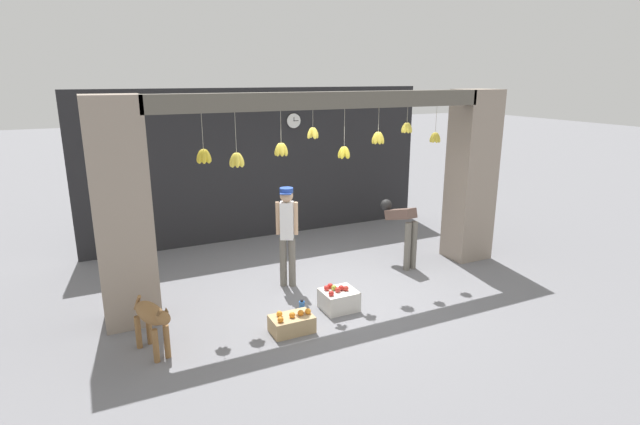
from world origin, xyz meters
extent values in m
plane|color=slate|center=(0.00, 0.00, 0.00)|extent=(60.00, 60.00, 0.00)
cube|color=#232326|center=(0.00, 3.10, 1.50)|extent=(7.09, 0.12, 2.99)
cube|color=gray|center=(-2.89, 0.30, 1.50)|extent=(0.70, 0.60, 2.99)
cube|color=gray|center=(2.89, 0.30, 1.50)|extent=(0.70, 0.60, 2.99)
cube|color=#5B564C|center=(0.00, 0.12, 2.87)|extent=(5.19, 0.24, 0.24)
cylinder|color=#B2AD99|center=(-1.84, 0.13, 2.52)|extent=(0.01, 0.01, 0.47)
ellipsoid|color=yellow|center=(-1.79, 0.13, 2.20)|extent=(0.13, 0.07, 0.20)
ellipsoid|color=yellow|center=(-1.81, 0.17, 2.20)|extent=(0.11, 0.12, 0.21)
ellipsoid|color=yellow|center=(-1.85, 0.18, 2.20)|extent=(0.09, 0.13, 0.21)
ellipsoid|color=yellow|center=(-1.88, 0.15, 2.20)|extent=(0.13, 0.10, 0.21)
ellipsoid|color=yellow|center=(-1.88, 0.11, 2.20)|extent=(0.13, 0.10, 0.21)
ellipsoid|color=yellow|center=(-1.85, 0.08, 2.20)|extent=(0.09, 0.13, 0.21)
ellipsoid|color=yellow|center=(-1.81, 0.09, 2.20)|extent=(0.11, 0.12, 0.21)
cylinder|color=#B2AD99|center=(-1.41, 0.09, 2.49)|extent=(0.01, 0.01, 0.54)
ellipsoid|color=yellow|center=(-1.36, 0.09, 2.12)|extent=(0.14, 0.08, 0.21)
ellipsoid|color=yellow|center=(-1.38, 0.13, 2.12)|extent=(0.12, 0.13, 0.22)
ellipsoid|color=yellow|center=(-1.42, 0.14, 2.12)|extent=(0.09, 0.14, 0.22)
ellipsoid|color=yellow|center=(-1.46, 0.11, 2.12)|extent=(0.14, 0.10, 0.22)
ellipsoid|color=yellow|center=(-1.46, 0.07, 2.12)|extent=(0.14, 0.10, 0.22)
ellipsoid|color=yellow|center=(-1.42, 0.04, 2.12)|extent=(0.09, 0.14, 0.22)
ellipsoid|color=yellow|center=(-1.38, 0.05, 2.12)|extent=(0.12, 0.13, 0.22)
cylinder|color=#B2AD99|center=(-0.78, 0.08, 2.54)|extent=(0.01, 0.01, 0.44)
ellipsoid|color=gold|center=(-0.73, 0.08, 2.23)|extent=(0.13, 0.07, 0.20)
ellipsoid|color=gold|center=(-0.75, 0.12, 2.23)|extent=(0.11, 0.12, 0.21)
ellipsoid|color=gold|center=(-0.79, 0.13, 2.23)|extent=(0.09, 0.13, 0.21)
ellipsoid|color=gold|center=(-0.82, 0.10, 2.23)|extent=(0.13, 0.10, 0.21)
ellipsoid|color=gold|center=(-0.82, 0.06, 2.23)|extent=(0.13, 0.10, 0.21)
ellipsoid|color=gold|center=(-0.79, 0.03, 2.23)|extent=(0.09, 0.13, 0.21)
ellipsoid|color=gold|center=(-0.75, 0.04, 2.23)|extent=(0.11, 0.12, 0.21)
cylinder|color=#B2AD99|center=(-0.25, 0.16, 2.63)|extent=(0.01, 0.01, 0.26)
ellipsoid|color=yellow|center=(-0.21, 0.16, 2.42)|extent=(0.12, 0.06, 0.18)
ellipsoid|color=yellow|center=(-0.25, 0.21, 2.42)|extent=(0.06, 0.12, 0.18)
ellipsoid|color=yellow|center=(-0.30, 0.16, 2.42)|extent=(0.12, 0.06, 0.18)
ellipsoid|color=yellow|center=(-0.25, 0.12, 2.42)|extent=(0.06, 0.12, 0.18)
cylinder|color=#B2AD99|center=(0.21, 0.08, 2.48)|extent=(0.01, 0.01, 0.55)
ellipsoid|color=yellow|center=(0.26, 0.08, 2.12)|extent=(0.13, 0.07, 0.20)
ellipsoid|color=yellow|center=(0.23, 0.12, 2.12)|extent=(0.09, 0.13, 0.20)
ellipsoid|color=yellow|center=(0.17, 0.10, 2.12)|extent=(0.12, 0.11, 0.21)
ellipsoid|color=yellow|center=(0.17, 0.05, 2.12)|extent=(0.12, 0.11, 0.21)
ellipsoid|color=yellow|center=(0.23, 0.03, 2.12)|extent=(0.09, 0.13, 0.20)
cylinder|color=#B2AD99|center=(0.84, 0.15, 2.57)|extent=(0.01, 0.01, 0.37)
ellipsoid|color=gold|center=(0.89, 0.15, 2.29)|extent=(0.13, 0.07, 0.20)
ellipsoid|color=gold|center=(0.87, 0.19, 2.29)|extent=(0.11, 0.12, 0.21)
ellipsoid|color=gold|center=(0.83, 0.20, 2.29)|extent=(0.09, 0.13, 0.21)
ellipsoid|color=gold|center=(0.80, 0.18, 2.29)|extent=(0.13, 0.10, 0.21)
ellipsoid|color=gold|center=(0.80, 0.13, 2.29)|extent=(0.13, 0.10, 0.21)
ellipsoid|color=gold|center=(0.83, 0.11, 2.29)|extent=(0.09, 0.13, 0.21)
ellipsoid|color=gold|center=(0.87, 0.12, 2.29)|extent=(0.11, 0.12, 0.21)
cylinder|color=#B2AD99|center=(1.36, 0.16, 2.63)|extent=(0.01, 0.01, 0.25)
ellipsoid|color=yellow|center=(1.41, 0.16, 2.42)|extent=(0.12, 0.06, 0.18)
ellipsoid|color=yellow|center=(1.39, 0.19, 2.42)|extent=(0.10, 0.11, 0.19)
ellipsoid|color=yellow|center=(1.35, 0.20, 2.42)|extent=(0.08, 0.12, 0.18)
ellipsoid|color=yellow|center=(1.32, 0.17, 2.42)|extent=(0.11, 0.09, 0.19)
ellipsoid|color=yellow|center=(1.32, 0.14, 2.42)|extent=(0.11, 0.09, 0.19)
ellipsoid|color=yellow|center=(1.35, 0.11, 2.42)|extent=(0.08, 0.12, 0.18)
ellipsoid|color=yellow|center=(1.39, 0.12, 2.42)|extent=(0.10, 0.11, 0.19)
cylinder|color=#B2AD99|center=(1.91, 0.14, 2.54)|extent=(0.01, 0.01, 0.43)
ellipsoid|color=gold|center=(1.96, 0.14, 2.25)|extent=(0.12, 0.06, 0.18)
ellipsoid|color=gold|center=(1.94, 0.17, 2.25)|extent=(0.10, 0.11, 0.19)
ellipsoid|color=gold|center=(1.90, 0.18, 2.25)|extent=(0.08, 0.12, 0.19)
ellipsoid|color=gold|center=(1.87, 0.16, 2.25)|extent=(0.12, 0.09, 0.19)
ellipsoid|color=gold|center=(1.87, 0.12, 2.25)|extent=(0.12, 0.09, 0.19)
ellipsoid|color=gold|center=(1.90, 0.09, 2.25)|extent=(0.08, 0.12, 0.19)
ellipsoid|color=gold|center=(1.94, 0.10, 2.25)|extent=(0.10, 0.11, 0.19)
ellipsoid|color=olive|center=(-2.76, -0.67, 0.52)|extent=(0.41, 0.63, 0.23)
cylinder|color=olive|center=(-2.62, -0.86, 0.21)|extent=(0.07, 0.07, 0.41)
cylinder|color=olive|center=(-2.75, -0.90, 0.21)|extent=(0.07, 0.07, 0.41)
cylinder|color=olive|center=(-2.77, -0.44, 0.21)|extent=(0.07, 0.07, 0.41)
cylinder|color=olive|center=(-2.90, -0.48, 0.21)|extent=(0.07, 0.07, 0.41)
ellipsoid|color=olive|center=(-2.66, -0.97, 0.57)|extent=(0.21, 0.25, 0.16)
cone|color=brown|center=(-2.61, -0.96, 0.66)|extent=(0.05, 0.05, 0.07)
cone|color=brown|center=(-2.70, -0.99, 0.66)|extent=(0.05, 0.05, 0.07)
cylinder|color=olive|center=(-2.86, -0.37, 0.54)|extent=(0.10, 0.19, 0.24)
cylinder|color=#6B665B|center=(-0.49, 0.44, 0.39)|extent=(0.11, 0.11, 0.78)
cylinder|color=#6B665B|center=(-0.61, 0.51, 0.39)|extent=(0.11, 0.11, 0.78)
cube|color=white|center=(-0.55, 0.48, 1.07)|extent=(0.26, 0.24, 0.58)
cylinder|color=tan|center=(-0.43, 0.41, 1.11)|extent=(0.06, 0.06, 0.51)
cylinder|color=tan|center=(-0.68, 0.54, 1.11)|extent=(0.06, 0.06, 0.51)
sphere|color=tan|center=(-0.55, 0.48, 1.46)|extent=(0.20, 0.20, 0.20)
cylinder|color=#234299|center=(-0.55, 0.48, 1.55)|extent=(0.21, 0.21, 0.07)
cube|color=#234299|center=(-0.60, 0.39, 1.52)|extent=(0.20, 0.18, 0.01)
cylinder|color=#6B665B|center=(1.52, 0.21, 0.42)|extent=(0.11, 0.11, 0.84)
cylinder|color=#6B665B|center=(1.66, 0.22, 0.42)|extent=(0.11, 0.11, 0.84)
cube|color=brown|center=(1.56, 0.50, 0.91)|extent=(0.29, 0.64, 0.32)
sphere|color=black|center=(1.52, 0.89, 0.99)|extent=(0.20, 0.20, 0.20)
cube|color=tan|center=(-1.07, -0.92, 0.11)|extent=(0.55, 0.35, 0.22)
sphere|color=orange|center=(-0.85, -0.94, 0.25)|extent=(0.08, 0.08, 0.08)
sphere|color=orange|center=(-1.21, -0.85, 0.25)|extent=(0.08, 0.08, 0.08)
sphere|color=orange|center=(-1.25, -1.01, 0.25)|extent=(0.08, 0.08, 0.08)
sphere|color=orange|center=(-1.08, -0.96, 0.25)|extent=(0.08, 0.08, 0.08)
sphere|color=orange|center=(-0.95, -0.95, 0.25)|extent=(0.08, 0.08, 0.08)
cube|color=silver|center=(-0.22, -0.61, 0.14)|extent=(0.48, 0.43, 0.28)
sphere|color=red|center=(-0.39, -0.72, 0.32)|extent=(0.08, 0.08, 0.08)
sphere|color=red|center=(-0.37, -0.52, 0.32)|extent=(0.08, 0.08, 0.08)
sphere|color=red|center=(-0.13, -0.65, 0.32)|extent=(0.08, 0.08, 0.08)
sphere|color=red|center=(-0.29, -0.48, 0.32)|extent=(0.08, 0.08, 0.08)
sphere|color=red|center=(-0.18, -0.61, 0.32)|extent=(0.08, 0.08, 0.08)
sphere|color=#99B238|center=(-0.27, -0.56, 0.32)|extent=(0.08, 0.08, 0.08)
sphere|color=red|center=(-0.25, -0.65, 0.32)|extent=(0.08, 0.08, 0.08)
cylinder|color=#2D60AD|center=(-0.81, -0.65, 0.13)|extent=(0.08, 0.08, 0.25)
cylinder|color=black|center=(-0.81, -0.65, 0.27)|extent=(0.04, 0.04, 0.03)
cylinder|color=black|center=(0.65, 3.03, 2.34)|extent=(0.31, 0.01, 0.31)
cylinder|color=white|center=(0.65, 3.02, 2.34)|extent=(0.29, 0.02, 0.29)
cube|color=black|center=(0.65, 3.00, 2.37)|extent=(0.01, 0.01, 0.08)
cube|color=black|center=(0.69, 3.00, 2.34)|extent=(0.11, 0.01, 0.01)
camera|label=1|loc=(-3.27, -6.34, 3.20)|focal=28.00mm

